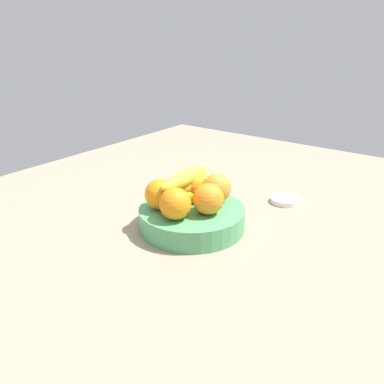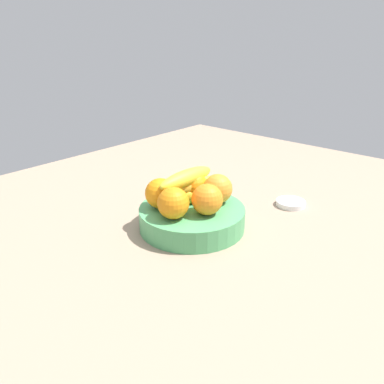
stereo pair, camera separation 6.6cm
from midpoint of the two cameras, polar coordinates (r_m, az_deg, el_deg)
ground_plane at (r=92.66cm, az=0.35°, el=-6.48°), size 180.00×140.00×3.00cm
fruit_bowl at (r=92.12cm, az=2.04°, el=-3.82°), size 25.03×25.03×5.16cm
orange_front_left at (r=86.76cm, az=4.41°, el=-1.12°), size 7.13×7.13×7.13cm
orange_front_right at (r=92.86cm, az=5.82°, el=0.45°), size 7.13×7.13×7.13cm
orange_center at (r=94.14cm, az=2.20°, el=0.87°), size 7.13×7.13×7.13cm
orange_back_left at (r=89.82cm, az=-2.61°, el=-0.23°), size 7.13×7.13×7.13cm
orange_back_right at (r=84.62cm, az=-0.56°, el=-1.68°), size 7.13×7.13×7.13cm
banana_bunch at (r=91.88cm, az=1.04°, el=0.75°), size 18.32×12.65×8.40cm
jar_lid at (r=108.52cm, az=16.02°, el=-1.61°), size 7.77×7.77×1.39cm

